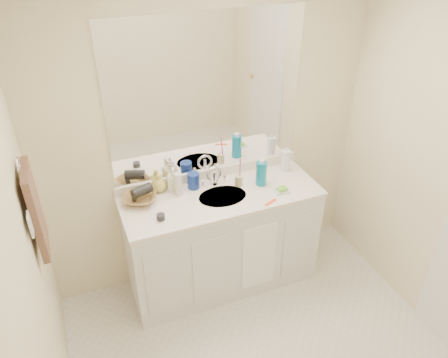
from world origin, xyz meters
TOP-DOWN VIEW (x-y plane):
  - ceiling at (0.00, 0.00)m, footprint 2.60×2.60m
  - wall_back at (0.00, 1.30)m, footprint 2.60×0.02m
  - wall_left at (-1.30, 0.00)m, footprint 0.02×2.60m
  - vanity_cabinet at (0.00, 1.02)m, footprint 1.50×0.55m
  - countertop at (0.00, 1.02)m, footprint 1.52×0.57m
  - backsplash at (0.00, 1.29)m, footprint 1.52×0.03m
  - sink_basin at (0.00, 1.00)m, footprint 0.37×0.37m
  - faucet at (0.00, 1.18)m, footprint 0.02×0.02m
  - mirror at (0.00, 1.29)m, footprint 1.48×0.01m
  - blue_mug at (-0.16, 1.20)m, footprint 0.12×0.12m
  - tan_cup at (0.17, 1.10)m, footprint 0.07×0.07m
  - toothbrush at (0.18, 1.10)m, footprint 0.02×0.04m
  - mouthwash_bottle at (0.34, 1.05)m, footprint 0.10×0.10m
  - clear_pump_bottle at (0.61, 1.16)m, footprint 0.07×0.07m
  - soap_dish at (0.44, 0.89)m, footprint 0.12×0.10m
  - green_soap at (0.44, 0.89)m, footprint 0.07×0.06m
  - orange_comb at (0.30, 0.79)m, footprint 0.11×0.06m
  - dark_jar at (-0.50, 0.90)m, footprint 0.07×0.07m
  - extra_white_bottle at (-0.30, 1.15)m, footprint 0.07×0.07m
  - soap_bottle_white at (-0.28, 1.24)m, footprint 0.07×0.07m
  - soap_bottle_cream at (-0.31, 1.23)m, footprint 0.11×0.11m
  - soap_bottle_yellow at (-0.42, 1.25)m, footprint 0.13×0.13m
  - wicker_basket at (-0.59, 1.17)m, footprint 0.32×0.32m
  - hair_dryer at (-0.57, 1.17)m, footprint 0.17×0.12m
  - towel_ring at (-1.27, 0.77)m, footprint 0.01×0.11m
  - hand_towel at (-1.25, 0.77)m, footprint 0.04×0.32m
  - switch_plate at (-1.27, 0.57)m, footprint 0.01×0.08m

SIDE VIEW (x-z plane):
  - vanity_cabinet at x=0.00m, z-range 0.00..0.85m
  - countertop at x=0.00m, z-range 0.85..0.88m
  - sink_basin at x=0.00m, z-range 0.86..0.88m
  - orange_comb at x=0.30m, z-range 0.88..0.88m
  - soap_dish at x=0.44m, z-range 0.88..0.89m
  - dark_jar at x=-0.50m, z-range 0.88..0.92m
  - green_soap at x=0.44m, z-range 0.89..0.92m
  - wicker_basket at x=-0.59m, z-range 0.88..0.94m
  - backsplash at x=0.00m, z-range 0.88..0.96m
  - tan_cup at x=0.17m, z-range 0.88..0.96m
  - faucet at x=0.00m, z-range 0.88..0.99m
  - blue_mug at x=-0.16m, z-range 0.88..1.01m
  - soap_bottle_yellow at x=-0.42m, z-range 0.88..1.03m
  - hair_dryer at x=-0.57m, z-range 0.93..1.01m
  - extra_white_bottle at x=-0.30m, z-range 0.88..1.06m
  - clear_pump_bottle at x=0.61m, z-range 0.88..1.06m
  - soap_bottle_white at x=-0.28m, z-range 0.88..1.06m
  - soap_bottle_cream at x=-0.31m, z-range 0.88..1.07m
  - mouthwash_bottle at x=0.34m, z-range 0.88..1.08m
  - toothbrush at x=0.18m, z-range 0.94..1.12m
  - wall_back at x=0.00m, z-range 0.00..2.40m
  - wall_left at x=-1.30m, z-range 0.00..2.40m
  - hand_towel at x=-1.25m, z-range 0.98..1.52m
  - switch_plate at x=-1.27m, z-range 1.24..1.36m
  - towel_ring at x=-1.27m, z-range 1.49..1.61m
  - mirror at x=0.00m, z-range 0.96..2.16m
  - ceiling at x=0.00m, z-range 2.39..2.41m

